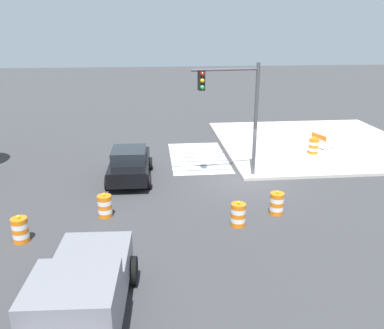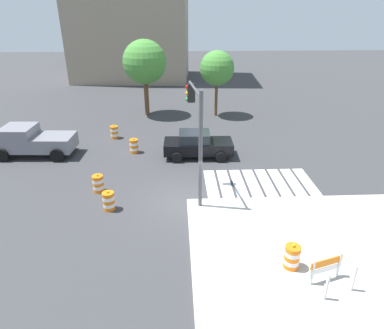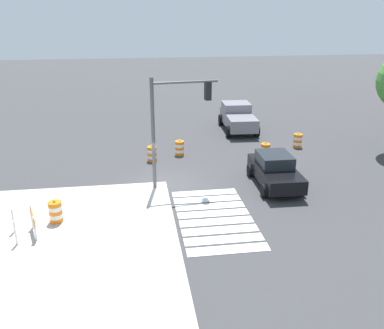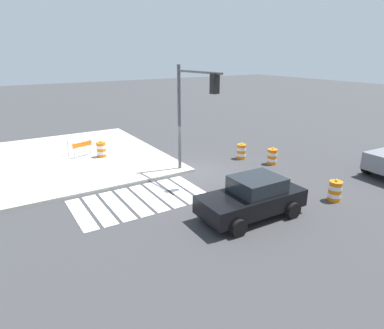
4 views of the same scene
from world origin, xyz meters
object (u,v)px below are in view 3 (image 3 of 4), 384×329
Objects in this scene: traffic_barrel_median_far at (152,154)px; construction_barricade at (29,222)px; traffic_barrel_crosswalk_end at (180,148)px; sports_car at (275,170)px; pickup_truck at (237,117)px; traffic_barrel_median_near at (298,141)px; traffic_barrel_on_sidewalk at (56,212)px; traffic_light_pole at (176,113)px; traffic_barrel_near_corner at (265,151)px.

construction_barricade is (8.31, -5.29, 0.27)m from traffic_barrel_median_far.
traffic_barrel_crosswalk_end is 1.95m from traffic_barrel_median_far.
pickup_truck is (-10.64, 0.69, 0.16)m from sports_car.
traffic_barrel_crosswalk_end and traffic_barrel_median_far have the same top height.
construction_barricade is at bearing -37.62° from traffic_barrel_crosswalk_end.
traffic_barrel_median_far is at bearing -82.61° from traffic_barrel_median_near.
traffic_barrel_on_sidewalk is 0.19× the size of traffic_light_pole.
sports_car is at bearing -31.66° from traffic_barrel_median_near.
sports_car reaches higher than traffic_barrel_on_sidewalk.
traffic_barrel_crosswalk_end is (-1.30, -5.12, 0.00)m from traffic_barrel_near_corner.
traffic_barrel_crosswalk_end is at bearing -43.61° from pickup_truck.
traffic_barrel_on_sidewalk is at bearing -39.90° from pickup_truck.
sports_car is at bearing 53.19° from traffic_barrel_median_far.
pickup_truck is 0.95× the size of traffic_light_pole.
traffic_light_pole reaches higher than traffic_barrel_median_near.
traffic_barrel_near_corner and traffic_barrel_median_far have the same top height.
traffic_barrel_near_corner and traffic_barrel_median_near have the same top height.
traffic_light_pole is (-4.15, 6.32, 3.19)m from construction_barricade.
traffic_light_pole is (5.41, -8.61, 3.46)m from traffic_barrel_median_near.
traffic_light_pole reaches higher than traffic_barrel_crosswalk_end.
traffic_barrel_median_far is 8.56m from traffic_barrel_on_sidewalk.
pickup_truck is 3.72× the size of construction_barricade.
traffic_light_pole is at bearing -29.21° from pickup_truck.
traffic_barrel_near_corner is (-4.09, 0.82, -0.36)m from sports_car.
pickup_truck is 6.57m from traffic_barrel_near_corner.
traffic_barrel_crosswalk_end is at bearing -87.03° from traffic_barrel_median_near.
traffic_barrel_near_corner is 5.29m from traffic_barrel_crosswalk_end.
traffic_light_pole is at bearing 119.94° from traffic_barrel_on_sidewalk.
traffic_barrel_on_sidewalk is (2.77, -10.52, -0.21)m from sports_car.
sports_car is 7.59m from traffic_barrel_median_far.
sports_car is 10.88m from traffic_barrel_on_sidewalk.
sports_car reaches higher than traffic_barrel_crosswalk_end.
traffic_barrel_on_sidewalk reaches higher than traffic_barrel_median_near.
traffic_barrel_median_far is at bearing 147.52° from construction_barricade.
traffic_barrel_median_near is 0.72× the size of construction_barricade.
traffic_barrel_crosswalk_end is 1.00× the size of traffic_barrel_on_sidewalk.
traffic_barrel_near_corner is 1.00× the size of traffic_barrel_median_near.
sports_car is 0.79× the size of traffic_light_pole.
traffic_barrel_median_near is at bearing 121.76° from traffic_barrel_near_corner.
traffic_barrel_near_corner is (6.55, 0.12, -0.52)m from pickup_truck.
sports_car is 4.26× the size of traffic_barrel_near_corner.
traffic_barrel_crosswalk_end and traffic_barrel_median_near have the same top height.
traffic_barrel_median_far is (-4.54, -6.07, -0.36)m from sports_car.
pickup_truck reaches higher than traffic_barrel_crosswalk_end.
traffic_barrel_near_corner is at bearing 122.82° from construction_barricade.
sports_car is 3.08× the size of construction_barricade.
sports_car is 4.26× the size of traffic_barrel_median_near.
construction_barricade is at bearing -40.25° from traffic_barrel_on_sidewalk.
traffic_barrel_crosswalk_end is at bearing 142.72° from traffic_barrel_on_sidewalk.
pickup_truck is at bearing 176.26° from sports_car.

